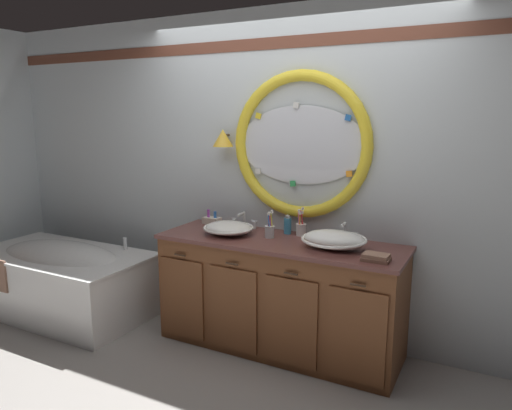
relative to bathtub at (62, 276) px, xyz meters
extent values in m
plane|color=gray|center=(1.94, 0.07, -0.34)|extent=(14.00, 14.00, 0.00)
cube|color=silver|center=(1.94, 0.66, 0.96)|extent=(6.40, 0.08, 2.60)
cube|color=brown|center=(1.94, 0.62, 1.98)|extent=(6.27, 0.01, 0.09)
ellipsoid|color=silver|center=(2.05, 0.61, 1.21)|extent=(1.05, 0.02, 0.60)
torus|color=yellow|center=(2.05, 0.60, 1.21)|extent=(1.14, 0.09, 1.14)
cube|color=silver|center=(2.57, 0.60, 1.18)|extent=(0.05, 0.01, 0.05)
cube|color=#2866B7|center=(2.42, 0.60, 1.42)|extent=(0.05, 0.01, 0.05)
cube|color=silver|center=(2.01, 0.60, 1.51)|extent=(0.05, 0.01, 0.05)
cube|color=yellow|center=(1.69, 0.60, 1.43)|extent=(0.05, 0.01, 0.05)
cube|color=red|center=(1.53, 0.60, 1.18)|extent=(0.05, 0.01, 0.05)
cube|color=silver|center=(1.69, 0.60, 0.99)|extent=(0.05, 0.01, 0.05)
cube|color=green|center=(2.00, 0.60, 0.91)|extent=(0.05, 0.01, 0.05)
cube|color=orange|center=(2.45, 0.60, 1.01)|extent=(0.05, 0.01, 0.05)
cylinder|color=#4C3823|center=(1.40, 0.58, 1.27)|extent=(0.02, 0.09, 0.02)
cone|color=gold|center=(1.40, 0.53, 1.25)|extent=(0.17, 0.17, 0.14)
cube|color=brown|center=(2.01, 0.33, 0.07)|extent=(1.84, 0.59, 0.83)
cube|color=brown|center=(2.01, 0.33, 0.50)|extent=(1.88, 0.63, 0.03)
cube|color=brown|center=(2.01, 0.61, 0.43)|extent=(1.84, 0.02, 0.11)
cube|color=brown|center=(1.32, 0.02, 0.03)|extent=(0.39, 0.02, 0.63)
cylinder|color=#422D1E|center=(1.32, 0.01, 0.39)|extent=(0.10, 0.01, 0.01)
cube|color=brown|center=(1.78, 0.02, 0.03)|extent=(0.39, 0.02, 0.63)
cylinder|color=#422D1E|center=(1.78, 0.01, 0.39)|extent=(0.10, 0.01, 0.01)
cube|color=brown|center=(2.24, 0.02, 0.03)|extent=(0.39, 0.02, 0.63)
cylinder|color=#422D1E|center=(2.24, 0.01, 0.39)|extent=(0.10, 0.01, 0.01)
cube|color=brown|center=(2.70, 0.02, 0.03)|extent=(0.39, 0.02, 0.63)
cylinder|color=#422D1E|center=(2.70, 0.01, 0.39)|extent=(0.10, 0.01, 0.01)
cube|color=white|center=(0.00, 0.00, -0.06)|extent=(1.60, 0.83, 0.56)
ellipsoid|color=white|center=(0.00, 0.00, 0.17)|extent=(1.31, 0.65, 0.28)
cube|color=white|center=(0.00, 0.00, 0.21)|extent=(1.63, 0.86, 0.02)
cylinder|color=silver|center=(0.44, 0.36, 0.28)|extent=(0.04, 0.04, 0.11)
cylinder|color=silver|center=(0.00, 0.00, 0.17)|extent=(0.04, 0.04, 0.01)
ellipsoid|color=white|center=(1.58, 0.30, 0.57)|extent=(0.38, 0.31, 0.10)
torus|color=white|center=(1.58, 0.30, 0.57)|extent=(0.40, 0.40, 0.02)
cylinder|color=silver|center=(1.58, 0.30, 0.57)|extent=(0.03, 0.03, 0.01)
ellipsoid|color=white|center=(2.44, 0.30, 0.58)|extent=(0.44, 0.28, 0.13)
torus|color=white|center=(2.44, 0.30, 0.58)|extent=(0.46, 0.46, 0.02)
cylinder|color=silver|center=(2.44, 0.30, 0.58)|extent=(0.03, 0.03, 0.01)
cylinder|color=silver|center=(1.58, 0.55, 0.53)|extent=(0.05, 0.05, 0.02)
cylinder|color=silver|center=(1.58, 0.55, 0.59)|extent=(0.02, 0.02, 0.10)
sphere|color=silver|center=(1.58, 0.55, 0.64)|extent=(0.03, 0.03, 0.03)
cylinder|color=silver|center=(1.58, 0.50, 0.64)|extent=(0.02, 0.10, 0.02)
cylinder|color=silver|center=(1.49, 0.55, 0.55)|extent=(0.04, 0.04, 0.06)
cylinder|color=silver|center=(1.68, 0.55, 0.55)|extent=(0.04, 0.04, 0.06)
cube|color=silver|center=(1.49, 0.55, 0.58)|extent=(0.05, 0.01, 0.01)
cube|color=silver|center=(1.68, 0.55, 0.58)|extent=(0.05, 0.01, 0.01)
cylinder|color=silver|center=(2.44, 0.55, 0.53)|extent=(0.05, 0.05, 0.02)
cylinder|color=silver|center=(2.44, 0.55, 0.59)|extent=(0.02, 0.02, 0.11)
sphere|color=silver|center=(2.44, 0.55, 0.64)|extent=(0.03, 0.03, 0.03)
cylinder|color=silver|center=(2.44, 0.50, 0.64)|extent=(0.02, 0.09, 0.02)
cylinder|color=silver|center=(2.36, 0.55, 0.55)|extent=(0.04, 0.04, 0.06)
cylinder|color=silver|center=(2.52, 0.55, 0.55)|extent=(0.04, 0.04, 0.06)
cube|color=silver|center=(2.36, 0.55, 0.58)|extent=(0.05, 0.01, 0.01)
cube|color=silver|center=(2.52, 0.55, 0.58)|extent=(0.05, 0.01, 0.01)
cylinder|color=silver|center=(1.91, 0.35, 0.56)|extent=(0.07, 0.07, 0.09)
torus|color=silver|center=(1.91, 0.35, 0.61)|extent=(0.08, 0.08, 0.01)
cylinder|color=yellow|center=(1.93, 0.36, 0.62)|extent=(0.04, 0.03, 0.18)
cube|color=white|center=(1.93, 0.36, 0.72)|extent=(0.02, 0.02, 0.03)
cylinder|color=purple|center=(1.92, 0.37, 0.61)|extent=(0.03, 0.02, 0.16)
cube|color=white|center=(1.92, 0.37, 0.70)|extent=(0.02, 0.02, 0.02)
cylinder|color=#E0383D|center=(1.90, 0.36, 0.61)|extent=(0.03, 0.03, 0.16)
cube|color=white|center=(1.90, 0.36, 0.70)|extent=(0.02, 0.02, 0.03)
cylinder|color=blue|center=(1.92, 0.34, 0.61)|extent=(0.01, 0.03, 0.17)
cube|color=white|center=(1.92, 0.34, 0.71)|extent=(0.02, 0.02, 0.02)
cylinder|color=white|center=(2.10, 0.52, 0.56)|extent=(0.07, 0.07, 0.09)
torus|color=white|center=(2.10, 0.52, 0.61)|extent=(0.08, 0.08, 0.01)
cylinder|color=#E0383D|center=(2.11, 0.52, 0.62)|extent=(0.04, 0.03, 0.19)
cube|color=white|center=(2.11, 0.52, 0.73)|extent=(0.02, 0.02, 0.03)
cylinder|color=#E0383D|center=(2.10, 0.54, 0.61)|extent=(0.02, 0.04, 0.16)
cube|color=white|center=(2.10, 0.54, 0.70)|extent=(0.02, 0.02, 0.03)
cylinder|color=pink|center=(2.09, 0.52, 0.61)|extent=(0.04, 0.04, 0.17)
cube|color=white|center=(2.09, 0.52, 0.71)|extent=(0.02, 0.02, 0.03)
cylinder|color=orange|center=(2.10, 0.50, 0.61)|extent=(0.02, 0.03, 0.16)
cube|color=white|center=(2.10, 0.50, 0.70)|extent=(0.02, 0.02, 0.02)
cylinder|color=#388EBC|center=(1.99, 0.53, 0.58)|extent=(0.06, 0.06, 0.12)
cylinder|color=silver|center=(1.99, 0.53, 0.65)|extent=(0.04, 0.04, 0.02)
cylinder|color=silver|center=(1.99, 0.51, 0.66)|extent=(0.01, 0.04, 0.01)
cube|color=#936B56|center=(2.77, 0.15, 0.53)|extent=(0.18, 0.12, 0.02)
cube|color=#936B56|center=(2.77, 0.15, 0.55)|extent=(0.17, 0.12, 0.02)
cube|color=beige|center=(1.28, 0.53, 0.54)|extent=(0.15, 0.09, 0.06)
cylinder|color=purple|center=(1.24, 0.53, 0.61)|extent=(0.02, 0.02, 0.07)
cylinder|color=blue|center=(1.31, 0.53, 0.60)|extent=(0.02, 0.02, 0.06)
camera|label=1|loc=(3.44, -2.80, 1.46)|focal=33.26mm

